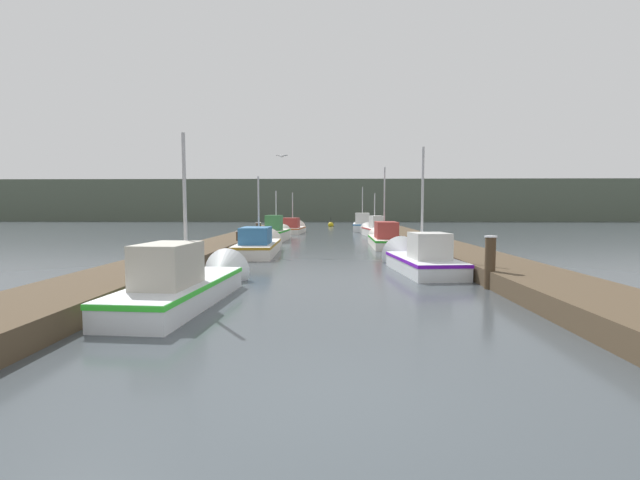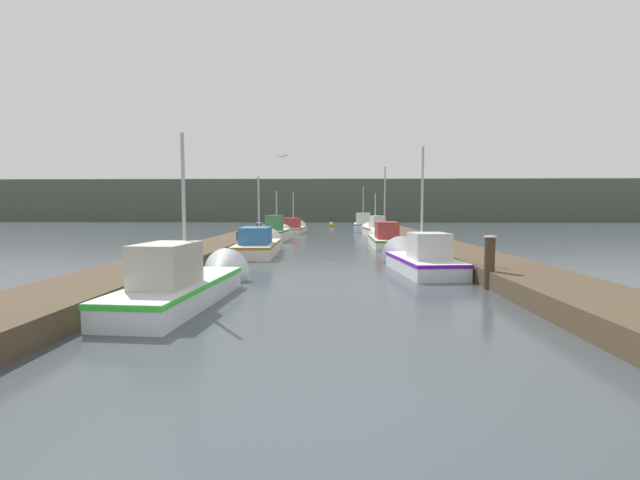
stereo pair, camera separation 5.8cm
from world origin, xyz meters
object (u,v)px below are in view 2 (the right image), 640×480
fishing_boat_5 (374,229)px  seagull_lead (282,156)px  channel_buoy (332,225)px  mooring_piling_1 (239,240)px  fishing_boat_0 (190,282)px  fishing_boat_2 (260,244)px  fishing_boat_4 (277,232)px  mooring_piling_0 (259,232)px  fishing_boat_1 (418,259)px  fishing_boat_6 (294,228)px  fishing_boat_7 (363,225)px  fishing_boat_3 (384,238)px  mooring_piling_2 (489,262)px

fishing_boat_5 → seagull_lead: size_ratio=9.34×
channel_buoy → mooring_piling_1: bearing=-100.0°
fishing_boat_0 → mooring_piling_1: (-1.33, 11.49, 0.07)m
fishing_boat_2 → fishing_boat_4: fishing_boat_2 is taller
fishing_boat_5 → fishing_boat_2: bearing=-124.0°
fishing_boat_2 → mooring_piling_0: 6.57m
fishing_boat_1 → fishing_boat_6: (-6.07, 20.87, 0.01)m
fishing_boat_6 → fishing_boat_7: 7.31m
fishing_boat_5 → fishing_boat_6: 7.16m
fishing_boat_3 → fishing_boat_4: (-6.44, 3.71, 0.08)m
fishing_boat_3 → fishing_boat_5: 8.40m
fishing_boat_1 → mooring_piling_2: 3.60m
fishing_boat_5 → fishing_boat_7: size_ratio=0.84×
mooring_piling_2 → fishing_boat_4: bearing=115.0°
fishing_boat_2 → seagull_lead: seagull_lead is taller
fishing_boat_7 → mooring_piling_0: size_ratio=5.16×
fishing_boat_3 → fishing_boat_1: bearing=-89.0°
fishing_boat_6 → mooring_piling_1: (-1.49, -14.21, 0.09)m
mooring_piling_0 → fishing_boat_2: bearing=-79.8°
fishing_boat_3 → fishing_boat_7: size_ratio=0.99×
fishing_boat_2 → fishing_boat_1: bearing=-41.8°
fishing_boat_5 → mooring_piling_0: (-7.74, -5.86, 0.14)m
fishing_boat_0 → channel_buoy: 38.02m
mooring_piling_0 → mooring_piling_1: size_ratio=1.26×
fishing_boat_6 → mooring_piling_2: size_ratio=3.45×
fishing_boat_0 → fishing_boat_4: bearing=94.9°
fishing_boat_1 → fishing_boat_5: fishing_boat_1 is taller
mooring_piling_0 → mooring_piling_1: 5.10m
fishing_boat_3 → mooring_piling_2: 12.68m
fishing_boat_0 → mooring_piling_0: fishing_boat_0 is taller
fishing_boat_4 → mooring_piling_1: size_ratio=4.82×
fishing_boat_3 → mooring_piling_1: 7.97m
mooring_piling_1 → mooring_piling_2: size_ratio=0.69×
mooring_piling_1 → fishing_boat_0: bearing=-83.4°
fishing_boat_5 → fishing_boat_7: fishing_boat_7 is taller
fishing_boat_4 → mooring_piling_0: (-0.98, -1.18, 0.10)m
fishing_boat_0 → fishing_boat_7: (6.22, 29.79, 0.11)m
mooring_piling_2 → fishing_boat_1: bearing=109.1°
fishing_boat_2 → mooring_piling_1: fishing_boat_2 is taller
mooring_piling_2 → fishing_boat_5: bearing=92.4°
fishing_boat_1 → mooring_piling_2: size_ratio=3.51×
fishing_boat_7 → seagull_lead: size_ratio=11.17×
fishing_boat_6 → fishing_boat_7: fishing_boat_7 is taller
fishing_boat_2 → mooring_piling_0: fishing_boat_2 is taller
fishing_boat_6 → mooring_piling_2: 25.32m
fishing_boat_2 → channel_buoy: fishing_boat_2 is taller
fishing_boat_4 → mooring_piling_1: fishing_boat_4 is taller
mooring_piling_1 → fishing_boat_3: bearing=18.8°
fishing_boat_4 → seagull_lead: 7.93m
fishing_boat_3 → fishing_boat_5: size_ratio=1.18×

